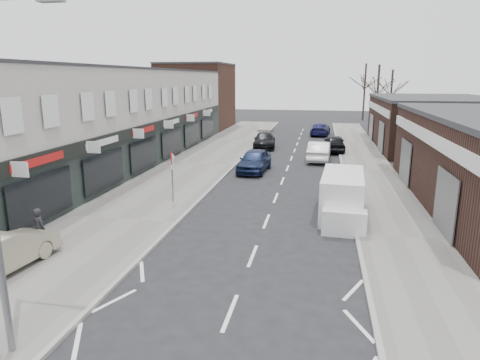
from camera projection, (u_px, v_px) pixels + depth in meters
The scene contains 18 objects.
ground at pixel (212, 357), 10.10m from camera, with size 160.00×160.00×0.00m, color black.
pavement_left at pixel (198, 164), 32.32m from camera, with size 5.50×64.00×0.12m, color slate.
pavement_right at pixel (369, 171), 30.05m from camera, with size 3.50×64.00×0.12m, color slate.
shop_terrace_left at pixel (96, 119), 30.35m from camera, with size 8.00×41.00×7.10m, color #BCB8AC.
brick_block_far at pixel (197, 97), 54.60m from camera, with size 8.00×10.00×8.00m, color #47281E.
right_unit_far at pixel (433, 124), 39.78m from camera, with size 10.00×16.00×4.50m, color #321D17.
tree_far_a at pixel (375, 130), 54.31m from camera, with size 3.60×3.60×8.00m, color #382D26, non-canonical shape.
tree_far_b at pixel (388, 125), 59.59m from camera, with size 3.60×3.60×7.50m, color #382D26, non-canonical shape.
tree_far_c at pixel (363, 120), 65.86m from camera, with size 3.60×3.60×8.50m, color #382D26, non-canonical shape.
warning_sign at pixel (172, 162), 21.98m from camera, with size 0.12×0.80×2.70m.
white_van at pixel (342, 197), 20.05m from camera, with size 2.15×5.40×2.06m.
sedan_on_pavement at pixel (2, 251), 14.23m from camera, with size 1.44×4.13×1.36m, color #A09980.
pedestrian at pixel (39, 228), 16.09m from camera, with size 0.57×0.38×1.57m, color black.
parked_car_left_a at pixel (254, 161), 29.84m from camera, with size 1.84×4.58×1.56m, color #141E3F.
parked_car_left_b at pixel (264, 140), 40.03m from camera, with size 1.97×4.86×1.41m, color black.
parked_car_right_a at pixel (319, 151), 33.76m from camera, with size 1.63×4.66×1.54m, color white.
parked_car_right_b at pixel (334, 143), 37.90m from camera, with size 1.78×4.43×1.51m, color black.
parked_car_right_c at pixel (320, 129), 48.75m from camera, with size 1.96×4.82×1.40m, color #151643.
Camera 1 is at (2.29, -8.56, 6.43)m, focal length 32.00 mm.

